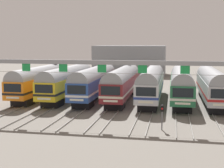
% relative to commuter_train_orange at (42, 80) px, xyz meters
% --- Properties ---
extents(ground_plane, '(160.00, 160.00, 0.00)m').
position_rel_commuter_train_orange_xyz_m(ground_plane, '(12.35, 0.00, -2.69)').
color(ground_plane, slate).
extents(track_bed, '(26.20, 70.00, 0.15)m').
position_rel_commuter_train_orange_xyz_m(track_bed, '(12.35, 17.00, -2.61)').
color(track_bed, gray).
rests_on(track_bed, ground).
extents(commuter_train_orange, '(2.88, 18.06, 5.05)m').
position_rel_commuter_train_orange_xyz_m(commuter_train_orange, '(0.00, 0.00, 0.00)').
color(commuter_train_orange, orange).
rests_on(commuter_train_orange, ground).
extents(commuter_train_yellow, '(2.88, 18.06, 4.77)m').
position_rel_commuter_train_orange_xyz_m(commuter_train_yellow, '(4.12, -0.00, -0.00)').
color(commuter_train_yellow, gold).
rests_on(commuter_train_yellow, ground).
extents(commuter_train_blue, '(2.88, 18.06, 5.05)m').
position_rel_commuter_train_orange_xyz_m(commuter_train_blue, '(8.23, 0.00, 0.00)').
color(commuter_train_blue, '#284C9E').
rests_on(commuter_train_blue, ground).
extents(commuter_train_maroon, '(2.88, 18.06, 5.05)m').
position_rel_commuter_train_orange_xyz_m(commuter_train_maroon, '(12.35, 0.00, 0.00)').
color(commuter_train_maroon, maroon).
rests_on(commuter_train_maroon, ground).
extents(commuter_train_silver, '(2.88, 18.06, 4.77)m').
position_rel_commuter_train_orange_xyz_m(commuter_train_silver, '(16.46, -0.00, -0.00)').
color(commuter_train_silver, silver).
rests_on(commuter_train_silver, ground).
extents(commuter_train_green, '(2.88, 18.06, 4.77)m').
position_rel_commuter_train_orange_xyz_m(commuter_train_green, '(20.58, -0.00, -0.00)').
color(commuter_train_green, '#236B42').
rests_on(commuter_train_green, ground).
extents(commuter_train_stainless, '(2.88, 18.06, 4.77)m').
position_rel_commuter_train_orange_xyz_m(commuter_train_stainless, '(24.69, -0.00, -0.00)').
color(commuter_train_stainless, '#B2B5BA').
rests_on(commuter_train_stainless, ground).
extents(catenary_gantry, '(29.93, 0.44, 6.97)m').
position_rel_commuter_train_orange_xyz_m(catenary_gantry, '(12.35, -13.50, 2.75)').
color(catenary_gantry, gray).
rests_on(catenary_gantry, ground).
extents(yard_signal_mast, '(0.28, 0.35, 2.43)m').
position_rel_commuter_train_orange_xyz_m(yard_signal_mast, '(18.52, -15.13, -0.98)').
color(yard_signal_mast, '#59595E').
rests_on(yard_signal_mast, ground).
extents(maintenance_building, '(18.20, 10.00, 7.52)m').
position_rel_commuter_train_orange_xyz_m(maintenance_building, '(8.32, 38.12, 1.07)').
color(maintenance_building, gray).
rests_on(maintenance_building, ground).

